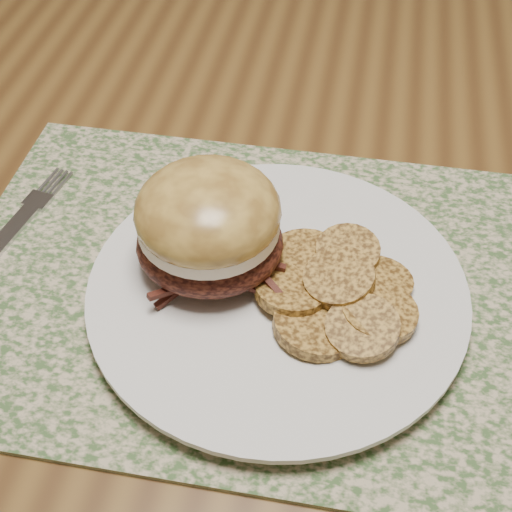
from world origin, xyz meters
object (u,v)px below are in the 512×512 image
Objects in this scene: dining_table at (475,218)px; dinner_plate at (277,292)px; fork at (8,235)px; pork_sandwich at (209,225)px.

dining_table is 0.28m from dinner_plate.
dinner_plate reaches higher than dining_table.
dining_table is 8.55× the size of fork.
pork_sandwich is 0.18m from fork.
dinner_plate is at bearing -19.48° from pork_sandwich.
dining_table is at bearing 36.11° from pork_sandwich.
fork is at bearing 170.09° from pork_sandwich.
pork_sandwich reaches higher than fork.
pork_sandwich is (-0.05, 0.01, 0.05)m from dinner_plate.
pork_sandwich is 0.66× the size of fork.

